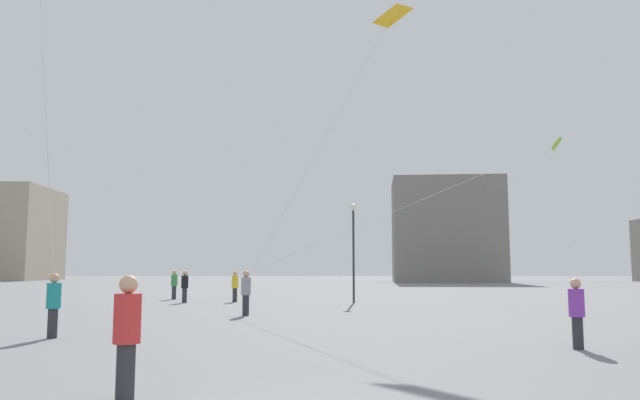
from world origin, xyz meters
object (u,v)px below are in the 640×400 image
object	(u,v)px
person_in_black	(185,285)
person_in_yellow	(235,285)
person_in_red	(127,332)
person_in_green	(174,283)
person_in_teal	(54,303)
kite_lime_diamond	(550,146)
person_in_purple	(577,310)
kite_amber_delta	(390,19)
building_centre_hall	(447,230)
person_in_grey	(246,291)
lamppost_east	(353,237)

from	to	relation	value
person_in_black	person_in_yellow	size ratio (longest dim) A/B	1.02
person_in_red	person_in_green	bearing A→B (deg)	-162.15
person_in_teal	person_in_green	size ratio (longest dim) A/B	0.98
person_in_yellow	kite_lime_diamond	bearing A→B (deg)	-150.70
kite_lime_diamond	person_in_purple	bearing A→B (deg)	-109.08
person_in_red	person_in_teal	bearing A→B (deg)	-144.70
person_in_green	kite_amber_delta	distance (m)	20.25
person_in_purple	building_centre_hall	xyz separation A→B (m)	(10.77, 72.08, 6.35)
kite_lime_diamond	building_centre_hall	distance (m)	48.54
person_in_grey	kite_lime_diamond	world-z (taller)	kite_lime_diamond
building_centre_hall	person_in_yellow	bearing A→B (deg)	-112.76
person_in_yellow	person_in_black	bearing A→B (deg)	37.31
person_in_green	lamppost_east	size ratio (longest dim) A/B	0.33
person_in_teal	person_in_green	xyz separation A→B (m)	(-2.04, 20.77, 0.02)
person_in_purple	building_centre_hall	distance (m)	73.16
person_in_yellow	person_in_teal	world-z (taller)	person_in_teal
kite_lime_diamond	lamppost_east	bearing A→B (deg)	-160.62
person_in_yellow	person_in_green	size ratio (longest dim) A/B	0.97
person_in_grey	kite_lime_diamond	bearing A→B (deg)	96.00
person_in_teal	person_in_green	world-z (taller)	person_in_green
person_in_yellow	person_in_green	xyz separation A→B (m)	(-4.16, 2.86, 0.03)
person_in_purple	person_in_yellow	distance (m)	22.85
person_in_teal	person_in_purple	bearing A→B (deg)	10.77
person_in_red	kite_lime_diamond	xyz separation A→B (m)	(16.81, 29.39, 8.63)
kite_amber_delta	person_in_green	bearing A→B (deg)	139.68
person_in_purple	kite_lime_diamond	world-z (taller)	kite_lime_diamond
person_in_purple	lamppost_east	world-z (taller)	lamppost_east
kite_amber_delta	person_in_teal	bearing A→B (deg)	-134.67
person_in_black	person_in_red	xyz separation A→B (m)	(5.10, -24.81, 0.01)
lamppost_east	person_in_grey	bearing A→B (deg)	-116.90
person_in_grey	person_in_red	world-z (taller)	person_in_grey
person_in_grey	person_in_red	distance (m)	15.78
person_in_red	kite_amber_delta	distance (m)	22.62
person_in_teal	person_in_grey	xyz separation A→B (m)	(4.11, 7.98, 0.03)
person_in_teal	building_centre_hall	xyz separation A→B (m)	(23.99, 70.02, 6.30)
person_in_green	person_in_red	xyz separation A→B (m)	(6.63, -28.56, 0.00)
person_in_black	lamppost_east	xyz separation A→B (m)	(9.26, 0.13, 2.64)
person_in_teal	lamppost_east	xyz separation A→B (m)	(8.76, 17.15, 2.65)
person_in_yellow	person_in_grey	xyz separation A→B (m)	(1.99, -9.94, 0.04)
kite_amber_delta	lamppost_east	size ratio (longest dim) A/B	2.34
person_in_green	kite_amber_delta	bearing A→B (deg)	67.72
person_in_yellow	kite_lime_diamond	world-z (taller)	kite_lime_diamond
kite_lime_diamond	building_centre_hall	world-z (taller)	building_centre_hall
person_in_purple	person_in_black	xyz separation A→B (m)	(-13.72, 19.09, 0.06)
person_in_purple	person_in_teal	size ratio (longest dim) A/B	0.94
person_in_yellow	kite_lime_diamond	size ratio (longest dim) A/B	0.08
person_in_purple	person_in_green	bearing A→B (deg)	169.94
person_in_grey	kite_amber_delta	world-z (taller)	kite_amber_delta
person_in_grey	kite_amber_delta	xyz separation A→B (m)	(6.12, 2.37, 12.28)
person_in_teal	person_in_yellow	bearing A→B (deg)	102.89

